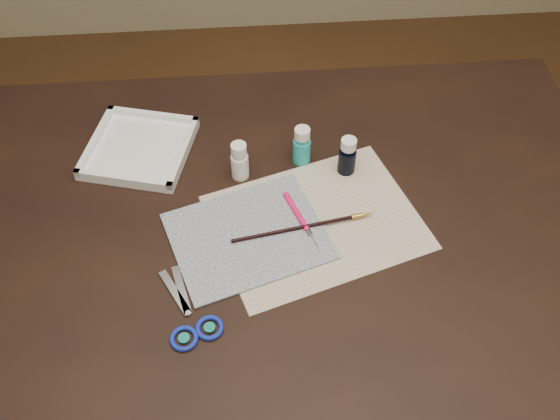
{
  "coord_description": "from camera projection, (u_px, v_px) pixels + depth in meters",
  "views": [
    {
      "loc": [
        -0.06,
        -0.7,
        1.64
      ],
      "look_at": [
        0.0,
        0.0,
        0.8
      ],
      "focal_mm": 40.0,
      "sensor_mm": 36.0,
      "label": 1
    }
  ],
  "objects": [
    {
      "name": "scissors",
      "position": [
        181.0,
        307.0,
        1.02
      ],
      "size": [
        0.16,
        0.2,
        0.01
      ],
      "primitive_type": null,
      "rotation": [
        0.0,
        0.0,
        2.06
      ],
      "color": "silver",
      "rests_on": "table"
    },
    {
      "name": "paint_bottle_white",
      "position": [
        240.0,
        161.0,
        1.19
      ],
      "size": [
        0.04,
        0.04,
        0.08
      ],
      "primitive_type": "cylinder",
      "rotation": [
        0.0,
        0.0,
        -0.14
      ],
      "color": "white",
      "rests_on": "table"
    },
    {
      "name": "palette_tray",
      "position": [
        139.0,
        148.0,
        1.25
      ],
      "size": [
        0.24,
        0.24,
        0.02
      ],
      "primitive_type": "cube",
      "rotation": [
        0.0,
        0.0,
        -0.27
      ],
      "color": "white",
      "rests_on": "table"
    },
    {
      "name": "paint_bottle_cyan",
      "position": [
        302.0,
        145.0,
        1.21
      ],
      "size": [
        0.03,
        0.03,
        0.08
      ],
      "primitive_type": "cylinder",
      "rotation": [
        0.0,
        0.0,
        0.0
      ],
      "color": "#1DA6AB",
      "rests_on": "table"
    },
    {
      "name": "paint_bottle_navy",
      "position": [
        347.0,
        156.0,
        1.19
      ],
      "size": [
        0.04,
        0.04,
        0.08
      ],
      "primitive_type": "cylinder",
      "rotation": [
        0.0,
        0.0,
        -0.1
      ],
      "color": "black",
      "rests_on": "table"
    },
    {
      "name": "craft_knife",
      "position": [
        302.0,
        221.0,
        1.14
      ],
      "size": [
        0.06,
        0.14,
        0.01
      ],
      "primitive_type": null,
      "rotation": [
        0.0,
        0.0,
        -1.23
      ],
      "color": "#EB1366",
      "rests_on": "paper"
    },
    {
      "name": "table",
      "position": [
        280.0,
        328.0,
        1.42
      ],
      "size": [
        1.3,
        0.9,
        0.75
      ],
      "primitive_type": "cube",
      "color": "black",
      "rests_on": "ground"
    },
    {
      "name": "paper",
      "position": [
        316.0,
        222.0,
        1.14
      ],
      "size": [
        0.43,
        0.38,
        0.0
      ],
      "primitive_type": "cube",
      "rotation": [
        0.0,
        0.0,
        0.3
      ],
      "color": "silver",
      "rests_on": "table"
    },
    {
      "name": "canvas",
      "position": [
        248.0,
        236.0,
        1.12
      ],
      "size": [
        0.32,
        0.29,
        0.0
      ],
      "primitive_type": "cube",
      "rotation": [
        0.0,
        0.0,
        0.31
      ],
      "color": "#12223C",
      "rests_on": "paper"
    },
    {
      "name": "paintbrush",
      "position": [
        304.0,
        227.0,
        1.12
      ],
      "size": [
        0.27,
        0.05,
        0.01
      ],
      "primitive_type": null,
      "rotation": [
        0.0,
        0.0,
        0.17
      ],
      "color": "black",
      "rests_on": "canvas"
    },
    {
      "name": "ground",
      "position": [
        280.0,
        397.0,
        1.72
      ],
      "size": [
        3.5,
        3.5,
        0.02
      ],
      "primitive_type": "cube",
      "color": "#422614",
      "rests_on": "ground"
    }
  ]
}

